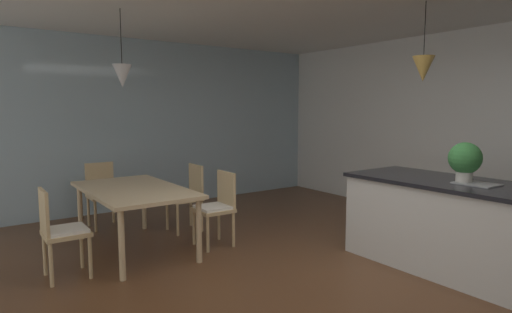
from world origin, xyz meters
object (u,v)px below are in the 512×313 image
dining_table (134,194)px  chair_far_right (217,206)px  chair_near_right (60,230)px  kitchen_island (453,225)px  potted_plant_on_island (465,160)px  chair_window_end (103,192)px  chair_far_left (187,195)px

dining_table → chair_far_right: (0.39, 0.86, -0.18)m
chair_far_right → chair_near_right: size_ratio=1.00×
kitchen_island → potted_plant_on_island: 0.67m
chair_far_right → kitchen_island: (2.04, 1.52, -0.01)m
chair_near_right → dining_table: bearing=114.3°
chair_window_end → chair_near_right: same height
chair_far_left → potted_plant_on_island: 3.34m
chair_near_right → potted_plant_on_island: (2.13, 3.23, 0.65)m
chair_window_end → potted_plant_on_island: bearing=32.4°
chair_far_left → chair_window_end: bearing=-134.6°
kitchen_island → potted_plant_on_island: bearing=-0.0°
kitchen_island → potted_plant_on_island: potted_plant_on_island is taller
dining_table → chair_near_right: 0.96m
dining_table → kitchen_island: size_ratio=0.83×
chair_far_right → chair_far_left: 0.77m
dining_table → chair_far_right: chair_far_right is taller
chair_far_left → kitchen_island: kitchen_island is taller
chair_far_left → potted_plant_on_island: bearing=27.6°
dining_table → chair_far_left: chair_far_left is taller
chair_window_end → chair_far_right: bearing=27.9°
chair_window_end → chair_far_left: (0.84, 0.86, 0.00)m
chair_near_right → potted_plant_on_island: 3.92m
kitchen_island → dining_table: bearing=-135.6°
dining_table → chair_far_right: bearing=65.7°
chair_far_right → chair_far_left: same height
dining_table → chair_near_right: size_ratio=1.97×
dining_table → chair_window_end: 1.24m
chair_near_right → chair_far_left: bearing=114.2°
dining_table → kitchen_island: (2.43, 2.37, -0.19)m
chair_near_right → kitchen_island: size_ratio=0.42×
chair_far_right → chair_near_right: (-0.00, -1.71, 0.00)m
chair_far_right → kitchen_island: size_ratio=0.42×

